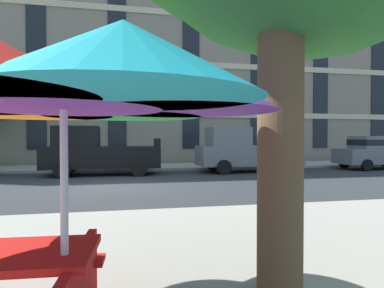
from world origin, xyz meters
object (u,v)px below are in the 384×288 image
at_px(pickup_gray, 244,151).
at_px(sedan_gray, 376,151).
at_px(patio_umbrella, 64,80).
at_px(pickup_black, 97,152).

relative_size(pickup_gray, sedan_gray, 1.16).
bearing_deg(patio_umbrella, pickup_black, 93.51).
bearing_deg(sedan_gray, patio_umbrella, -137.38).
height_order(pickup_gray, sedan_gray, pickup_gray).
bearing_deg(patio_umbrella, pickup_gray, 63.80).
bearing_deg(pickup_black, sedan_gray, -0.00).
height_order(pickup_gray, patio_umbrella, patio_umbrella).
relative_size(pickup_black, patio_umbrella, 1.50).
bearing_deg(pickup_black, patio_umbrella, -86.49).
height_order(pickup_black, sedan_gray, pickup_black).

